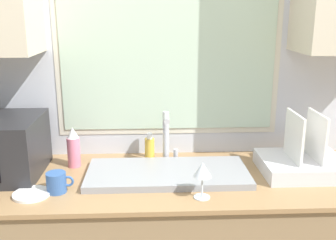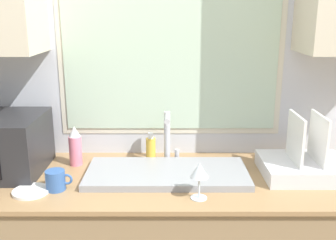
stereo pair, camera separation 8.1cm
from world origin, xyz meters
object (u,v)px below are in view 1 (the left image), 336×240
object	(u,v)px
dish_rack	(303,162)
mug_near_sink	(57,182)
wine_glass	(202,171)
soap_bottle	(150,149)
faucet	(167,134)
spray_bottle	(74,148)

from	to	relation	value
dish_rack	mug_near_sink	size ratio (longest dim) A/B	3.40
dish_rack	wine_glass	bearing A→B (deg)	-154.98
mug_near_sink	wine_glass	xyz separation A→B (m)	(0.60, -0.08, 0.07)
soap_bottle	wine_glass	size ratio (longest dim) A/B	0.98
soap_bottle	wine_glass	xyz separation A→B (m)	(0.21, -0.41, 0.05)
dish_rack	wine_glass	world-z (taller)	dish_rack
faucet	mug_near_sink	distance (m)	0.59
dish_rack	mug_near_sink	bearing A→B (deg)	-172.00
soap_bottle	mug_near_sink	bearing A→B (deg)	-139.75
spray_bottle	mug_near_sink	world-z (taller)	spray_bottle
faucet	dish_rack	size ratio (longest dim) A/B	0.66
faucet	soap_bottle	distance (m)	0.12
mug_near_sink	wine_glass	bearing A→B (deg)	-7.60
spray_bottle	wine_glass	distance (m)	0.69
faucet	dish_rack	world-z (taller)	dish_rack
dish_rack	soap_bottle	distance (m)	0.74
faucet	dish_rack	bearing A→B (deg)	-14.92
soap_bottle	wine_glass	bearing A→B (deg)	-62.64
spray_bottle	mug_near_sink	xyz separation A→B (m)	(-0.02, -0.28, -0.05)
dish_rack	soap_bottle	xyz separation A→B (m)	(-0.72, 0.17, 0.01)
spray_bottle	soap_bottle	world-z (taller)	spray_bottle
spray_bottle	mug_near_sink	size ratio (longest dim) A/B	1.73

